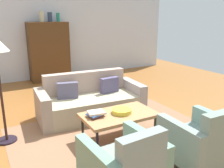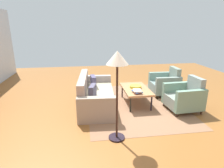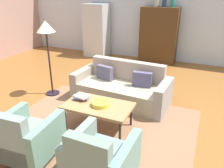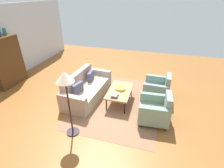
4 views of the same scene
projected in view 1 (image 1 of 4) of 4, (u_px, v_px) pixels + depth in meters
The scene contains 13 objects.
ground_plane at pixel (88, 128), 4.48m from camera, with size 11.62×11.62×0.00m, color brown.
wall_back at pixel (34, 35), 7.55m from camera, with size 9.68×0.12×2.80m, color silver.
area_rug at pixel (117, 137), 4.13m from camera, with size 3.40×2.60×0.01m, color #8B6347.
couch at pixel (90, 101), 5.01m from camera, with size 2.15×1.04×0.86m.
coffee_table at pixel (119, 116), 3.98m from camera, with size 1.20×0.70×0.46m.
armchair_left at pixel (126, 168), 2.74m from camera, with size 0.85×0.85×0.88m.
armchair_right at pixel (201, 142), 3.30m from camera, with size 0.82×0.82×0.88m.
fruit_bowl at pixel (122, 111), 3.98m from camera, with size 0.32×0.32×0.07m, color gold.
book_stack at pixel (96, 114), 3.84m from camera, with size 0.31×0.26×0.08m.
cabinet at pixel (49, 52), 7.56m from camera, with size 1.20×0.51×1.80m.
vase_tall at pixel (41, 17), 7.20m from camera, with size 0.13×0.13×0.31m, color #B6B28E.
vase_round at pixel (50, 17), 7.32m from camera, with size 0.14×0.14×0.28m, color #26324A.
vase_small at pixel (58, 17), 7.44m from camera, with size 0.11×0.11×0.26m, color #1C745E.
Camera 1 is at (-1.59, -3.80, 2.00)m, focal length 39.19 mm.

